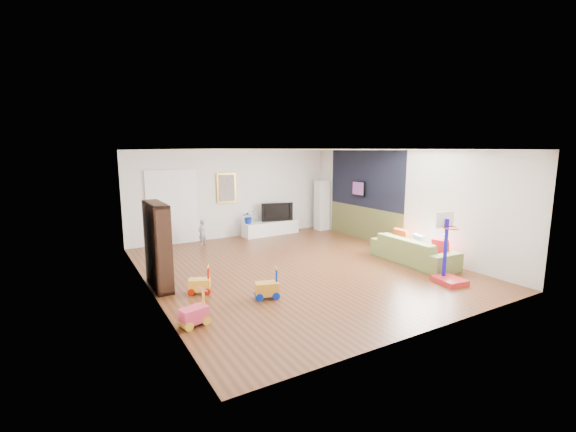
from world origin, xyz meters
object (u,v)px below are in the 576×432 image
basketball_hoop (452,249)px  media_console (271,228)px  bookshelf (158,246)px  sofa (413,250)px

basketball_hoop → media_console: bearing=108.2°
bookshelf → sofa: (5.67, -1.36, -0.53)m
bookshelf → basketball_hoop: size_ratio=1.16×
sofa → basketball_hoop: basketball_hoop is taller
media_console → bookshelf: bearing=-146.0°
bookshelf → sofa: bearing=-13.7°
media_console → basketball_hoop: bearing=-83.6°
bookshelf → basketball_hoop: 5.87m
media_console → sofa: sofa is taller
media_console → basketball_hoop: basketball_hoop is taller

